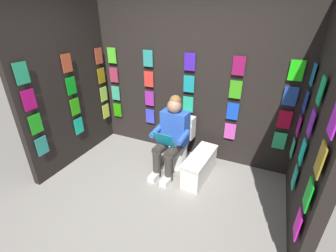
% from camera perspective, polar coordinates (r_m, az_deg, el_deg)
% --- Properties ---
extents(ground_plane, '(30.00, 30.00, 0.00)m').
position_cam_1_polar(ground_plane, '(2.95, -8.09, -22.94)').
color(ground_plane, gray).
extents(display_wall_back, '(3.34, 0.14, 2.45)m').
position_cam_1_polar(display_wall_back, '(3.69, 5.68, 10.36)').
color(display_wall_back, black).
rests_on(display_wall_back, ground).
extents(display_wall_left, '(0.14, 1.74, 2.45)m').
position_cam_1_polar(display_wall_left, '(2.69, 33.76, -0.19)').
color(display_wall_left, black).
rests_on(display_wall_left, ground).
extents(display_wall_right, '(0.14, 1.74, 2.45)m').
position_cam_1_polar(display_wall_right, '(3.85, -23.86, 8.95)').
color(display_wall_right, black).
rests_on(display_wall_right, ground).
extents(toilet, '(0.42, 0.57, 0.77)m').
position_cam_1_polar(toilet, '(3.69, 2.41, -4.68)').
color(toilet, white).
rests_on(toilet, ground).
extents(person_reading, '(0.54, 0.70, 1.19)m').
position_cam_1_polar(person_reading, '(3.38, 0.82, -2.43)').
color(person_reading, blue).
rests_on(person_reading, ground).
extents(comic_longbox_near, '(0.35, 0.81, 0.39)m').
position_cam_1_polar(comic_longbox_near, '(3.46, 7.90, -9.86)').
color(comic_longbox_near, white).
rests_on(comic_longbox_near, ground).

